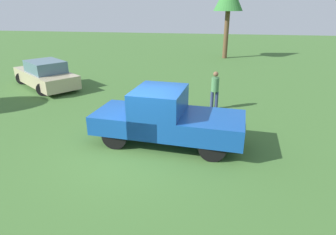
{
  "coord_description": "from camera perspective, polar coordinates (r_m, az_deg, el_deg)",
  "views": [
    {
      "loc": [
        -2.22,
        7.42,
        4.21
      ],
      "look_at": [
        -0.83,
        -0.77,
        0.9
      ],
      "focal_mm": 30.08,
      "sensor_mm": 36.0,
      "label": 1
    }
  ],
  "objects": [
    {
      "name": "person_bystander",
      "position": [
        12.19,
        9.49,
        5.84
      ],
      "size": [
        0.37,
        0.37,
        1.66
      ],
      "rotation": [
        0.0,
        0.0,
        1.76
      ],
      "color": "navy",
      "rests_on": "ground_plane"
    },
    {
      "name": "pickup_truck",
      "position": [
        8.95,
        -0.76,
        0.31
      ],
      "size": [
        4.89,
        2.24,
        1.82
      ],
      "rotation": [
        0.0,
        0.0,
        3.05
      ],
      "color": "black",
      "rests_on": "ground_plane"
    },
    {
      "name": "ground_plane",
      "position": [
        8.81,
        -6.24,
        -6.93
      ],
      "size": [
        80.0,
        80.0,
        0.0
      ],
      "primitive_type": "plane",
      "color": "#3D662D"
    },
    {
      "name": "sedan_near",
      "position": [
        16.93,
        -23.56,
        7.91
      ],
      "size": [
        4.87,
        4.29,
        1.48
      ],
      "rotation": [
        0.0,
        0.0,
        5.64
      ],
      "color": "black",
      "rests_on": "ground_plane"
    }
  ]
}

